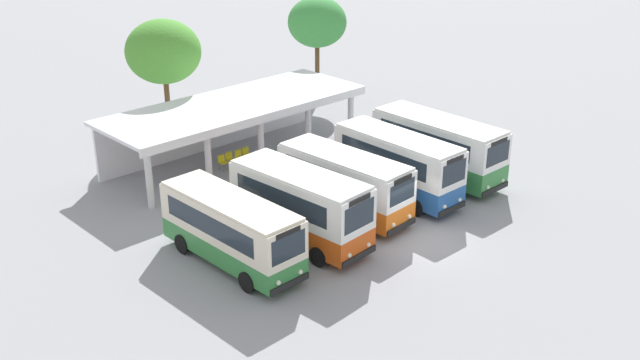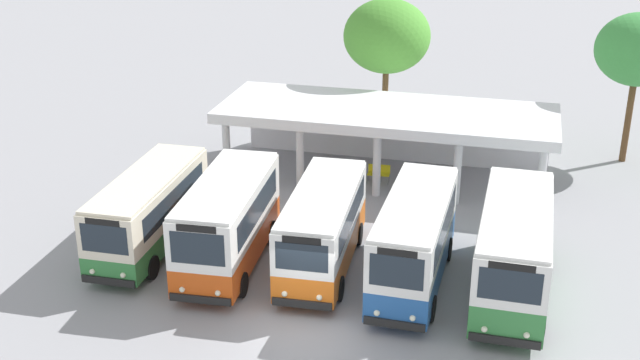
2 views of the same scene
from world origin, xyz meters
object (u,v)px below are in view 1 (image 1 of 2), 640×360
at_px(city_bus_fourth_amber, 398,163).
at_px(waiting_chair_second_from_end, 230,158).
at_px(city_bus_middle_cream, 344,182).
at_px(waiting_chair_fourth_seat, 247,153).
at_px(city_bus_nearest_orange, 231,228).
at_px(waiting_chair_end_by_column, 223,161).
at_px(waiting_chair_middle_seat, 239,156).
at_px(city_bus_fifth_blue, 438,146).
at_px(city_bus_second_in_row, 300,204).

relative_size(city_bus_fourth_amber, waiting_chair_second_from_end, 8.43).
distance_m(city_bus_middle_cream, waiting_chair_fourth_seat, 8.77).
relative_size(city_bus_nearest_orange, waiting_chair_end_by_column, 8.56).
distance_m(city_bus_middle_cream, waiting_chair_end_by_column, 8.75).
height_order(city_bus_middle_cream, waiting_chair_middle_seat, city_bus_middle_cream).
bearing_deg(city_bus_middle_cream, city_bus_fourth_amber, -6.38).
relative_size(city_bus_fifth_blue, waiting_chair_middle_seat, 8.91).
bearing_deg(waiting_chair_second_from_end, waiting_chair_middle_seat, -7.13).
xyz_separation_m(city_bus_second_in_row, city_bus_fifth_blue, (10.30, 0.39, -0.02)).
height_order(city_bus_middle_cream, city_bus_fifth_blue, city_bus_fifth_blue).
relative_size(city_bus_nearest_orange, city_bus_fifth_blue, 0.96).
bearing_deg(city_bus_fourth_amber, city_bus_middle_cream, 173.62).
xyz_separation_m(city_bus_nearest_orange, city_bus_middle_cream, (6.87, 0.11, 0.03)).
xyz_separation_m(city_bus_fifth_blue, waiting_chair_second_from_end, (-7.21, 8.94, -1.32)).
bearing_deg(waiting_chair_fourth_seat, city_bus_middle_cream, -95.40).
distance_m(city_bus_nearest_orange, waiting_chair_fourth_seat, 11.71).
bearing_deg(city_bus_fourth_amber, waiting_chair_fourth_seat, 106.14).
relative_size(waiting_chair_second_from_end, waiting_chair_fourth_seat, 1.00).
height_order(city_bus_fourth_amber, waiting_chair_fourth_seat, city_bus_fourth_amber).
height_order(waiting_chair_end_by_column, waiting_chair_fourth_seat, same).
xyz_separation_m(city_bus_nearest_orange, city_bus_fourth_amber, (10.30, -0.27, 0.14)).
height_order(city_bus_second_in_row, waiting_chair_fourth_seat, city_bus_second_in_row).
xyz_separation_m(city_bus_second_in_row, city_bus_middle_cream, (3.43, 0.65, -0.14)).
distance_m(waiting_chair_middle_seat, waiting_chair_fourth_seat, 0.58).
relative_size(city_bus_fourth_amber, city_bus_fifth_blue, 0.95).
bearing_deg(waiting_chair_end_by_column, waiting_chair_fourth_seat, 1.13).
height_order(waiting_chair_middle_seat, waiting_chair_fourth_seat, same).
height_order(city_bus_second_in_row, city_bus_fourth_amber, city_bus_second_in_row).
relative_size(city_bus_middle_cream, city_bus_fourth_amber, 0.99).
bearing_deg(city_bus_second_in_row, waiting_chair_end_by_column, 74.83).
distance_m(city_bus_nearest_orange, city_bus_second_in_row, 3.48).
bearing_deg(city_bus_fourth_amber, city_bus_second_in_row, -177.80).
bearing_deg(waiting_chair_fourth_seat, waiting_chair_end_by_column, -178.87).
distance_m(city_bus_fourth_amber, waiting_chair_fourth_seat, 9.49).
distance_m(city_bus_fifth_blue, waiting_chair_middle_seat, 11.15).
bearing_deg(city_bus_fifth_blue, city_bus_second_in_row, -177.86).
distance_m(city_bus_middle_cream, city_bus_fifth_blue, 6.87).
height_order(city_bus_fifth_blue, waiting_chair_second_from_end, city_bus_fifth_blue).
xyz_separation_m(city_bus_second_in_row, waiting_chair_end_by_column, (2.51, 9.26, -1.34)).
xyz_separation_m(city_bus_second_in_row, waiting_chair_middle_seat, (3.67, 9.25, -1.34)).
bearing_deg(waiting_chair_fourth_seat, city_bus_fourth_amber, -73.86).
bearing_deg(city_bus_middle_cream, waiting_chair_end_by_column, 96.10).
xyz_separation_m(city_bus_middle_cream, waiting_chair_end_by_column, (-0.92, 8.62, -1.20)).
bearing_deg(waiting_chair_end_by_column, city_bus_second_in_row, -105.17).
bearing_deg(city_bus_fourth_amber, waiting_chair_end_by_column, 115.82).
bearing_deg(city_bus_nearest_orange, city_bus_second_in_row, -8.92).
distance_m(city_bus_second_in_row, waiting_chair_second_from_end, 9.91).
relative_size(city_bus_second_in_row, city_bus_fourth_amber, 0.97).
height_order(waiting_chair_end_by_column, waiting_chair_second_from_end, same).
bearing_deg(city_bus_fifth_blue, city_bus_fourth_amber, -177.99).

